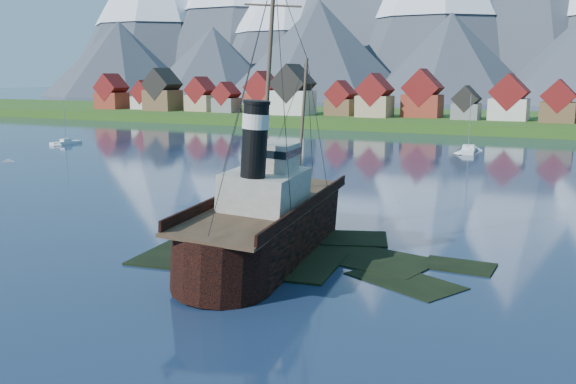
% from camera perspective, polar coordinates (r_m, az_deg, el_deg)
% --- Properties ---
extents(ground, '(1400.00, 1400.00, 0.00)m').
position_cam_1_polar(ground, '(57.91, -0.91, -5.99)').
color(ground, '#182743').
rests_on(ground, ground).
extents(shoal, '(31.71, 21.24, 1.14)m').
position_cam_1_polar(shoal, '(59.10, 1.60, -6.00)').
color(shoal, black).
rests_on(shoal, ground).
extents(shore_bank, '(600.00, 80.00, 3.20)m').
position_cam_1_polar(shore_bank, '(221.35, 20.02, 5.49)').
color(shore_bank, '#254614').
rests_on(shore_bank, ground).
extents(seawall, '(600.00, 2.50, 2.00)m').
position_cam_1_polar(seawall, '(183.79, 18.58, 4.71)').
color(seawall, '#3F3D38').
rests_on(seawall, ground).
extents(town, '(250.96, 16.69, 17.30)m').
position_cam_1_polar(town, '(209.98, 10.49, 8.17)').
color(town, maroon).
rests_on(town, ground).
extents(tugboat_wreck, '(7.62, 32.82, 26.01)m').
position_cam_1_polar(tugboat_wreck, '(59.82, -1.09, -2.24)').
color(tugboat_wreck, black).
rests_on(tugboat_wreck, ground).
extents(sailboat_b, '(3.34, 7.92, 11.16)m').
position_cam_1_polar(sailboat_b, '(163.18, -19.14, 4.13)').
color(sailboat_b, silver).
rests_on(sailboat_b, ground).
extents(sailboat_e, '(4.18, 11.28, 12.78)m').
position_cam_1_polar(sailboat_e, '(143.38, 15.74, 3.54)').
color(sailboat_e, silver).
rests_on(sailboat_e, ground).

